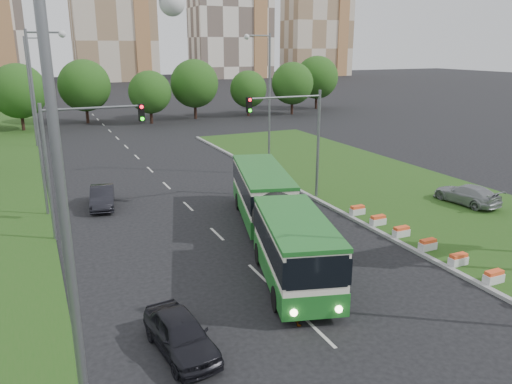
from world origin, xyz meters
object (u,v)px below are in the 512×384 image
articulated_bus (271,215)px  car_median (467,194)px  car_left_far (102,197)px  pedestrian (298,305)px  traffic_mast_left (76,149)px  shopping_trolley (313,302)px  traffic_mast_median (299,129)px  car_left_near (181,334)px

articulated_bus → car_median: 16.01m
car_left_far → pedestrian: size_ratio=2.58×
traffic_mast_left → shopping_trolley: 16.28m
shopping_trolley → car_median: bearing=2.2°
traffic_mast_median → car_left_far: (-13.33, 4.34, -4.61)m
car_left_near → shopping_trolley: size_ratio=6.97×
articulated_bus → shopping_trolley: (-1.48, -7.29, -1.51)m
car_median → traffic_mast_left: bearing=-17.8°
articulated_bus → car_left_far: articulated_bus is taller
traffic_mast_median → car_left_far: size_ratio=1.77×
car_left_far → car_median: 25.89m
car_left_near → car_median: (23.55, 8.84, 0.11)m
car_left_near → car_left_far: (-0.17, 19.22, -0.00)m
car_left_near → car_median: size_ratio=0.90×
traffic_mast_left → articulated_bus: bearing=-31.6°
pedestrian → shopping_trolley: size_ratio=2.79×
traffic_mast_left → car_left_near: size_ratio=1.83×
traffic_mast_left → car_left_near: 14.76m
shopping_trolley → pedestrian: bearing=-169.3°
traffic_mast_median → pedestrian: traffic_mast_median is taller
car_median → pedestrian: bearing=19.0°
articulated_bus → pedestrian: size_ratio=10.30×
traffic_mast_median → articulated_bus: bearing=-128.9°
car_median → shopping_trolley: (-17.44, -8.14, -0.54)m
traffic_mast_left → car_left_near: bearing=-81.8°
pedestrian → articulated_bus: bearing=-5.6°
car_median → shopping_trolley: bearing=18.4°
traffic_mast_left → shopping_trolley: size_ratio=12.76×
traffic_mast_left → articulated_bus: 11.80m
traffic_mast_left → car_left_far: bearing=71.1°
traffic_mast_median → traffic_mast_left: same height
traffic_mast_median → articulated_bus: (-5.57, -6.90, -3.53)m
traffic_mast_left → car_left_far: traffic_mast_left is taller
traffic_mast_median → car_left_far: traffic_mast_median is taller
traffic_mast_median → traffic_mast_left: (-15.16, -1.00, 0.00)m
car_left_far → traffic_mast_left: bearing=-99.8°
traffic_mast_median → pedestrian: (-8.26, -14.99, -4.48)m
pedestrian → shopping_trolley: 1.56m
articulated_bus → traffic_mast_left: bearing=164.1°
car_median → shopping_trolley: 19.25m
articulated_bus → car_left_far: bearing=140.4°
traffic_mast_median → shopping_trolley: (-7.05, -14.19, -5.04)m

